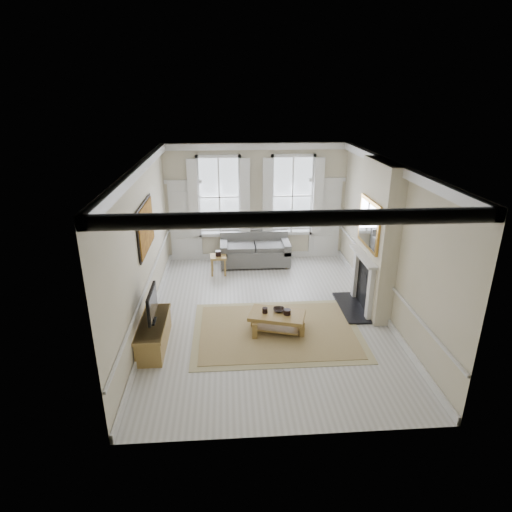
{
  "coord_description": "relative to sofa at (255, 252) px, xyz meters",
  "views": [
    {
      "loc": [
        -0.84,
        -8.46,
        4.76
      ],
      "look_at": [
        -0.21,
        0.51,
        1.25
      ],
      "focal_mm": 30.0,
      "sensor_mm": 36.0,
      "label": 1
    }
  ],
  "objects": [
    {
      "name": "back_wall",
      "position": [
        0.07,
        0.49,
        1.33
      ],
      "size": [
        5.2,
        0.0,
        5.2
      ],
      "primitive_type": "plane",
      "rotation": [
        1.57,
        0.0,
        0.0
      ],
      "color": "beige",
      "rests_on": "floor"
    },
    {
      "name": "painting",
      "position": [
        -2.49,
        -2.81,
        1.68
      ],
      "size": [
        0.05,
        1.66,
        1.06
      ],
      "primitive_type": "cube",
      "color": "#BB7F20",
      "rests_on": "left_wall"
    },
    {
      "name": "side_table",
      "position": [
        -1.04,
        -0.67,
        0.05
      ],
      "size": [
        0.45,
        0.45,
        0.53
      ],
      "rotation": [
        0.0,
        0.0,
        0.04
      ],
      "color": "olive",
      "rests_on": "floor"
    },
    {
      "name": "floor",
      "position": [
        0.07,
        -3.11,
        -0.37
      ],
      "size": [
        7.2,
        7.2,
        0.0
      ],
      "primitive_type": "plane",
      "color": "#B7B5AD",
      "rests_on": "ground"
    },
    {
      "name": "ceramic_pot_a",
      "position": [
        -0.04,
        -3.75,
        0.11
      ],
      "size": [
        0.11,
        0.11,
        0.11
      ],
      "primitive_type": "cylinder",
      "color": "black",
      "rests_on": "coffee_table"
    },
    {
      "name": "left_wall",
      "position": [
        -2.53,
        -3.11,
        1.33
      ],
      "size": [
        0.0,
        7.2,
        7.2
      ],
      "primitive_type": "plane",
      "rotation": [
        1.57,
        0.0,
        1.57
      ],
      "color": "beige",
      "rests_on": "floor"
    },
    {
      "name": "hearth",
      "position": [
        2.07,
        -2.91,
        -0.34
      ],
      "size": [
        0.55,
        1.5,
        0.05
      ],
      "primitive_type": "cube",
      "color": "black",
      "rests_on": "floor"
    },
    {
      "name": "door_right",
      "position": [
        2.12,
        0.45,
        0.78
      ],
      "size": [
        0.9,
        0.08,
        2.3
      ],
      "primitive_type": "cube",
      "color": "silver",
      "rests_on": "floor"
    },
    {
      "name": "fireplace",
      "position": [
        2.27,
        -2.91,
        0.36
      ],
      "size": [
        0.21,
        1.45,
        1.33
      ],
      "color": "silver",
      "rests_on": "floor"
    },
    {
      "name": "ceiling",
      "position": [
        0.07,
        -3.11,
        3.03
      ],
      "size": [
        7.2,
        7.2,
        0.0
      ],
      "primitive_type": "plane",
      "rotation": [
        3.14,
        0.0,
        0.0
      ],
      "color": "white",
      "rests_on": "back_wall"
    },
    {
      "name": "chimney_breast",
      "position": [
        2.49,
        -2.91,
        1.33
      ],
      "size": [
        0.35,
        1.7,
        3.38
      ],
      "primitive_type": "cube",
      "color": "beige",
      "rests_on": "floor"
    },
    {
      "name": "mirror",
      "position": [
        2.28,
        -2.91,
        1.68
      ],
      "size": [
        0.06,
        1.26,
        1.06
      ],
      "primitive_type": "cube",
      "color": "#BE8834",
      "rests_on": "chimney_breast"
    },
    {
      "name": "coffee_table",
      "position": [
        0.21,
        -3.8,
        -0.03
      ],
      "size": [
        1.27,
        0.95,
        0.42
      ],
      "rotation": [
        0.0,
        0.0,
        -0.29
      ],
      "color": "olive",
      "rests_on": "rug"
    },
    {
      "name": "door_left",
      "position": [
        -1.98,
        0.45,
        0.78
      ],
      "size": [
        0.9,
        0.08,
        2.3
      ],
      "primitive_type": "cube",
      "color": "silver",
      "rests_on": "floor"
    },
    {
      "name": "tv_stand",
      "position": [
        -2.27,
        -4.16,
        -0.1
      ],
      "size": [
        0.48,
        1.5,
        0.54
      ],
      "primitive_type": "cube",
      "color": "olive",
      "rests_on": "floor"
    },
    {
      "name": "ceramic_pot_b",
      "position": [
        0.41,
        -3.85,
        0.11
      ],
      "size": [
        0.15,
        0.15,
        0.11
      ],
      "primitive_type": "cylinder",
      "color": "black",
      "rests_on": "coffee_table"
    },
    {
      "name": "window_right",
      "position": [
        1.12,
        0.44,
        1.53
      ],
      "size": [
        1.26,
        0.2,
        2.2
      ],
      "primitive_type": null,
      "color": "#B2BCC6",
      "rests_on": "back_wall"
    },
    {
      "name": "rug",
      "position": [
        0.21,
        -3.8,
        -0.36
      ],
      "size": [
        3.5,
        2.6,
        0.02
      ],
      "primitive_type": "cube",
      "color": "#987D4E",
      "rests_on": "floor"
    },
    {
      "name": "tv",
      "position": [
        -2.25,
        -4.16,
        0.56
      ],
      "size": [
        0.08,
        0.9,
        0.68
      ],
      "color": "black",
      "rests_on": "tv_stand"
    },
    {
      "name": "bowl",
      "position": [
        0.26,
        -3.7,
        0.08
      ],
      "size": [
        0.25,
        0.25,
        0.06
      ],
      "primitive_type": "imported",
      "rotation": [
        0.0,
        0.0,
        -0.03
      ],
      "color": "black",
      "rests_on": "coffee_table"
    },
    {
      "name": "right_wall",
      "position": [
        2.67,
        -3.11,
        1.33
      ],
      "size": [
        0.0,
        7.2,
        7.2
      ],
      "primitive_type": "plane",
      "rotation": [
        1.57,
        0.0,
        -1.57
      ],
      "color": "beige",
      "rests_on": "floor"
    },
    {
      "name": "window_left",
      "position": [
        -0.98,
        0.44,
        1.53
      ],
      "size": [
        1.26,
        0.2,
        2.2
      ],
      "primitive_type": null,
      "color": "#B2BCC6",
      "rests_on": "back_wall"
    },
    {
      "name": "sofa",
      "position": [
        0.0,
        0.0,
        0.0
      ],
      "size": [
        1.98,
        0.96,
        0.89
      ],
      "color": "#5A5957",
      "rests_on": "floor"
    }
  ]
}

